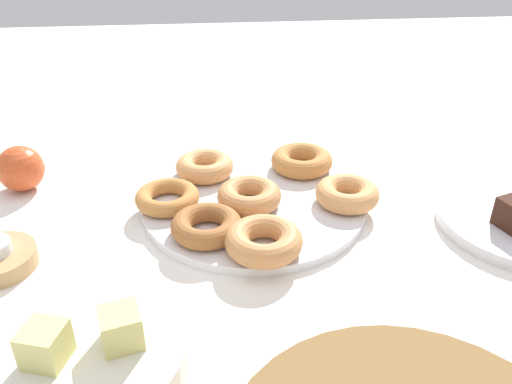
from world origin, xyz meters
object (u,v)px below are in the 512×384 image
object	(u,v)px
donut_0	(249,196)
apple	(20,169)
donut_5	(167,196)
donut_6	(207,226)
donut_4	(302,161)
melon_chunk_right	(45,344)
melon_chunk_left	(121,328)
donut_1	(347,194)
donut_2	(205,166)
donut_plate	(254,204)
donut_3	(265,241)
fruit_bowl	(91,357)

from	to	relation	value
donut_0	apple	distance (m)	0.35
donut_5	apple	size ratio (longest dim) A/B	1.30
donut_5	donut_6	bearing A→B (deg)	122.26
donut_4	donut_5	bearing A→B (deg)	22.01
melon_chunk_right	melon_chunk_left	bearing A→B (deg)	-167.91
donut_1	melon_chunk_left	bearing A→B (deg)	42.39
apple	donut_6	bearing A→B (deg)	148.18
donut_2	melon_chunk_left	world-z (taller)	melon_chunk_left
melon_chunk_left	donut_4	bearing A→B (deg)	-122.76
melon_chunk_right	donut_plate	bearing A→B (deg)	-126.44
donut_plate	melon_chunk_right	world-z (taller)	melon_chunk_right
donut_4	melon_chunk_left	world-z (taller)	melon_chunk_left
donut_2	donut_5	size ratio (longest dim) A/B	1.00
donut_2	apple	size ratio (longest dim) A/B	1.29
donut_plate	donut_3	distance (m)	0.12
donut_plate	melon_chunk_left	size ratio (longest dim) A/B	8.69
donut_4	melon_chunk_right	world-z (taller)	melon_chunk_right
apple	donut_0	bearing A→B (deg)	162.82
donut_5	apple	distance (m)	0.24
donut_6	apple	size ratio (longest dim) A/B	1.32
donut_1	donut_4	bearing A→B (deg)	-67.57
donut_4	apple	size ratio (longest dim) A/B	1.39
donut_2	melon_chunk_left	xyz separation A→B (m)	(0.08, 0.36, 0.02)
donut_3	donut_5	bearing A→B (deg)	-45.84
donut_5	fruit_bowl	world-z (taller)	donut_5
donut_2	melon_chunk_left	size ratio (longest dim) A/B	2.46
donut_plate	donut_0	xyz separation A→B (m)	(0.01, 0.01, 0.02)
donut_2	melon_chunk_right	bearing A→B (deg)	68.61
donut_plate	donut_5	bearing A→B (deg)	-2.14
donut_0	apple	size ratio (longest dim) A/B	1.30
donut_2	donut_5	xyz separation A→B (m)	(0.05, 0.08, -0.00)
donut_5	apple	bearing A→B (deg)	-21.26
donut_3	donut_5	world-z (taller)	donut_3
donut_4	melon_chunk_left	distance (m)	0.43
donut_1	melon_chunk_right	size ratio (longest dim) A/B	2.46
donut_4	donut_5	size ratio (longest dim) A/B	1.08
apple	melon_chunk_right	bearing A→B (deg)	108.69
fruit_bowl	donut_4	bearing A→B (deg)	-126.20
fruit_bowl	apple	distance (m)	0.40
donut_5	melon_chunk_right	bearing A→B (deg)	72.56
donut_4	fruit_bowl	xyz separation A→B (m)	(0.26, 0.36, -0.01)
melon_chunk_left	donut_3	bearing A→B (deg)	-134.66
donut_4	apple	xyz separation A→B (m)	(0.42, -0.00, 0.01)
melon_chunk_right	apple	distance (m)	0.40
donut_0	donut_4	xyz separation A→B (m)	(-0.09, -0.10, -0.00)
donut_plate	donut_6	bearing A→B (deg)	49.27
fruit_bowl	donut_2	bearing A→B (deg)	-107.60
donut_1	donut_4	distance (m)	0.12
donut_2	donut_4	size ratio (longest dim) A/B	0.93
donut_2	melon_chunk_right	size ratio (longest dim) A/B	2.46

